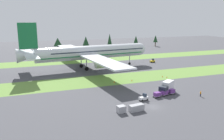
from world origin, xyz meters
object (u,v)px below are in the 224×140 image
Objects in this scene: cargo_dolly_lead at (157,94)px; uld_container_2 at (139,107)px; airliner at (88,52)px; catering_truck at (167,87)px; ground_crew_marshaller at (201,93)px; taxiway_marker_0 at (167,77)px; uld_container_1 at (121,109)px; uld_container_0 at (133,108)px; baggage_tug at (144,98)px; cargo_dolly_second at (164,93)px; taxiway_marker_1 at (162,76)px; taxiway_marker_3 at (132,80)px; cargo_dolly_third at (171,91)px; pushback_tractor at (152,61)px; taxiway_marker_2 at (114,82)px.

uld_container_2 is (-9.41, -7.05, -0.09)m from cargo_dolly_lead.
airliner is 10.68× the size of catering_truck.
ground_crew_marshaller reaches higher than taxiway_marker_0.
uld_container_1 is at bearing -139.51° from taxiway_marker_0.
ground_crew_marshaller is 24.03m from uld_container_0.
catering_truck is 3.53× the size of uld_container_0.
baggage_tug is at bearing 45.35° from uld_container_0.
uld_container_0 reaches higher than cargo_dolly_second.
uld_container_0 reaches higher than cargo_dolly_lead.
ground_crew_marshaller is 2.93× the size of taxiway_marker_1.
taxiway_marker_0 is (30.12, 25.71, -0.58)m from uld_container_1.
cargo_dolly_lead is at bearing 5.16° from airliner.
taxiway_marker_1 is at bearing 43.13° from uld_container_1.
catering_truck is (13.78, -43.33, -5.64)m from airliner.
taxiway_marker_0 is at bearing -45.75° from cargo_dolly_second.
taxiway_marker_0 is (27.03, 26.15, -0.52)m from uld_container_0.
taxiway_marker_0 is at bearing 44.05° from uld_container_0.
airliner is 30.96× the size of cargo_dolly_lead.
cargo_dolly_lead and cargo_dolly_second have the same top height.
ground_crew_marshaller is at bearing 6.36° from uld_container_1.
ground_crew_marshaller is 3.35× the size of taxiway_marker_3.
taxiway_marker_3 is at bearing -175.40° from taxiway_marker_1.
uld_container_0 is 3.36× the size of taxiway_marker_1.
uld_container_1 is at bearing 101.06° from cargo_dolly_third.
ground_crew_marshaller is (-14.56, -53.45, 0.13)m from pushback_tractor.
taxiway_marker_2 reaches higher than taxiway_marker_0.
uld_container_2 reaches higher than cargo_dolly_third.
cargo_dolly_lead is 56.49m from pushback_tractor.
baggage_tug is at bearing 90.00° from cargo_dolly_second.
ground_crew_marshaller is at bearing -98.14° from taxiway_marker_0.
uld_container_1 is at bearing 138.10° from pushback_tractor.
uld_container_0 is 3.33× the size of taxiway_marker_0.
uld_container_0 is at bearing -133.20° from taxiway_marker_1.
cargo_dolly_lead is 1.22× the size of uld_container_0.
taxiway_marker_3 is (6.94, -0.24, -0.06)m from taxiway_marker_2.
ground_crew_marshaller is at bearing -110.15° from baggage_tug.
pushback_tractor is (22.08, 46.85, -1.14)m from catering_truck.
cargo_dolly_third reaches higher than taxiway_marker_2.
pushback_tractor is at bearing 49.11° from taxiway_marker_3.
cargo_dolly_second is (11.61, -45.51, -6.67)m from airliner.
taxiway_marker_2 reaches higher than taxiway_marker_1.
airliner is 126.85× the size of taxiway_marker_1.
pushback_tractor is (21.39, 48.51, -0.10)m from cargo_dolly_third.
uld_container_1 is at bearing 111.81° from baggage_tug.
catering_truck is 4.06× the size of ground_crew_marshaller.
catering_truck is at bearing 149.16° from pushback_tractor.
uld_container_1 is at bearing -136.87° from taxiway_marker_1.
pushback_tractor is at bearing 69.79° from taxiway_marker_0.
cargo_dolly_second is at bearing -83.89° from taxiway_marker_3.
baggage_tug is 1.15× the size of cargo_dolly_second.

